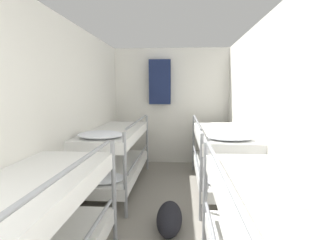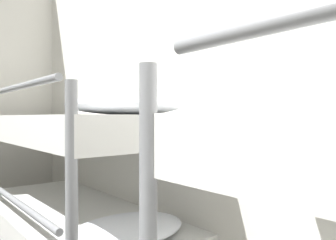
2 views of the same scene
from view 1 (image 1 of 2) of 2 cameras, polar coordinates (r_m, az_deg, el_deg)
wall_left at (r=2.71m, az=-28.60°, el=-0.78°), size 0.06×5.08×2.43m
wall_right at (r=2.51m, az=26.99°, el=-1.28°), size 0.06×5.08×2.43m
wall_back at (r=4.80m, az=0.85°, el=3.37°), size 2.50×0.06×2.43m
bunk_stack_left_far at (r=3.66m, az=-13.24°, el=-7.99°), size 0.76×1.79×1.11m
bunk_stack_right_far at (r=3.56m, az=13.17°, el=-8.42°), size 0.76×1.79×1.11m
duffel_bag at (r=2.74m, az=0.34°, el=-23.68°), size 0.29×0.59×0.29m
hanging_coat at (r=4.66m, az=-2.07°, el=9.60°), size 0.44×0.12×0.90m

